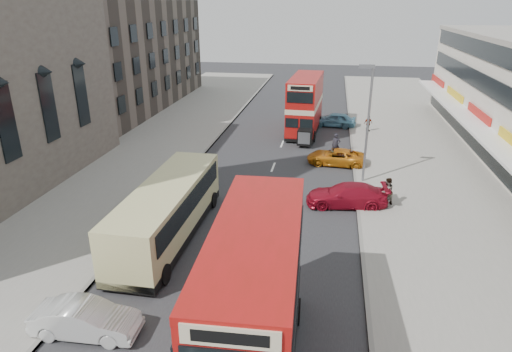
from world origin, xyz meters
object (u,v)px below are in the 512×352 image
Objects in this scene: bus_second at (305,105)px; car_right_b at (336,157)px; street_lamp at (367,116)px; bus_main at (255,305)px; cyclist at (336,151)px; coach at (168,209)px; car_right_c at (335,120)px; car_right_a at (347,195)px; pedestrian_far at (368,123)px; pedestrian_near at (387,191)px; car_left_front at (86,319)px.

car_right_b is (3.06, -8.71, -2.10)m from bus_second.
car_right_b is (-1.80, 3.42, -4.16)m from street_lamp.
bus_main reaches higher than cyclist.
coach is 25.90m from car_right_c.
car_right_c reaches higher than car_right_b.
bus_second reaches higher than car_right_b.
pedestrian_far is (2.33, 17.12, 0.20)m from car_right_a.
car_right_a is 2.44m from pedestrian_near.
bus_main is 22.80m from cyclist.
bus_second reaches higher than car_left_front.
pedestrian_far reaches higher than car_right_a.
car_right_a is (3.30, 14.09, -2.10)m from bus_main.
coach is at bearing -15.62° from pedestrian_near.
car_right_b is 2.49× the size of pedestrian_near.
bus_main is 2.18× the size of car_right_b.
car_right_a reaches higher than car_left_front.
cyclist reaches higher than pedestrian_near.
bus_second is 5.30× the size of pedestrian_near.
bus_second reaches higher than car_right_c.
car_left_front is (-0.51, -7.68, -0.99)m from coach.
coach is at bearing -125.22° from cyclist.
car_right_a is at bearing -105.53° from bus_main.
street_lamp reaches higher than bus_main.
car_right_b is at bearing 6.15° from car_right_c.
car_right_a is at bearing -88.57° from cyclist.
coach is 25.63m from pedestrian_far.
bus_second is 1.92× the size of car_right_a.
pedestrian_far is at bearing -102.57° from bus_main.
street_lamp is at bearing 42.98° from coach.
bus_main is 1.97× the size of car_right_a.
cyclist is (8.73, 14.09, -0.90)m from coach.
car_right_c is (-1.99, 14.74, -4.06)m from street_lamp.
bus_second is at bearing -155.82° from car_right_b.
pedestrian_far is (11.78, 22.74, -0.74)m from coach.
bus_second is 6.17× the size of pedestrian_far.
bus_second is at bearing -13.93° from car_left_front.
car_right_c is 18.84m from pedestrian_near.
bus_second is at bearing -172.71° from car_right_a.
pedestrian_near reaches higher than car_right_a.
street_lamp is 14.67m from coach.
car_left_front is 0.91× the size of car_right_b.
car_right_c is 2.74× the size of pedestrian_far.
pedestrian_far is (3.19, -1.67, 0.20)m from car_right_c.
car_left_front is at bearing -10.67° from car_right_c.
pedestrian_near reaches higher than car_right_c.
cyclist is at bearing -24.99° from car_left_front.
street_lamp is 1.81× the size of car_right_b.
bus_main is 1.03× the size of bus_second.
bus_main is at bearing -98.69° from car_left_front.
car_left_front is 1.86× the size of cyclist.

